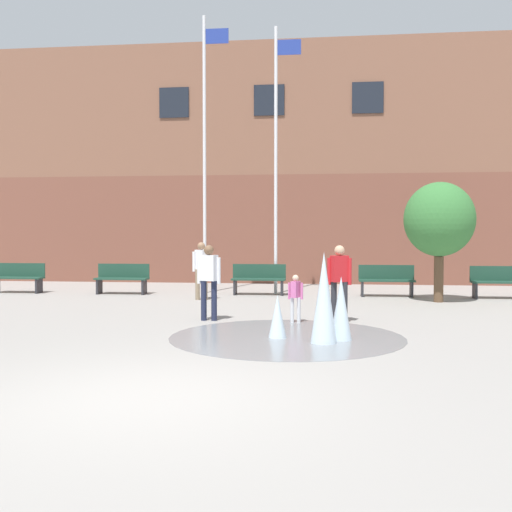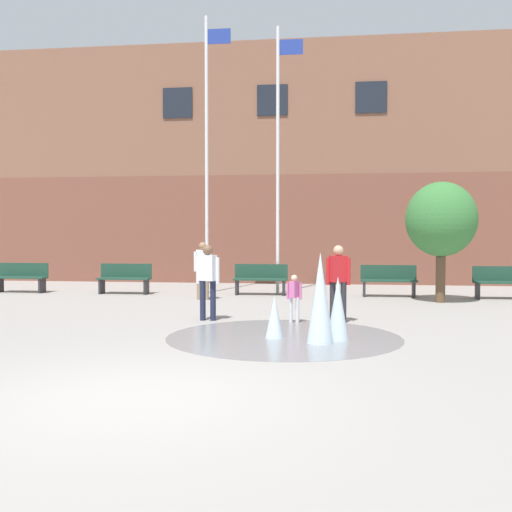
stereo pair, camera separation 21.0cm
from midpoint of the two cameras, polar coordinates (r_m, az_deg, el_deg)
name	(u,v)px [view 2 (the right image)]	position (r m, az deg, el deg)	size (l,w,h in m)	color
ground_plane	(133,397)	(7.02, -10.78, -13.05)	(100.00, 100.00, 0.00)	gray
library_building	(280,171)	(24.86, 2.52, 8.11)	(36.00, 6.05, 8.80)	brown
splash_fountain	(311,311)	(10.32, 5.85, -5.21)	(4.16, 4.16, 1.53)	gray
park_bench_far_left	(22,277)	(19.89, -21.13, -1.87)	(1.60, 0.44, 0.91)	#28282D
park_bench_center	(125,278)	(18.53, -12.08, -2.06)	(1.60, 0.44, 0.91)	#28282D
park_bench_under_right_flagpole	(261,279)	(17.83, 0.78, -2.18)	(1.60, 0.44, 0.91)	#28282D
park_bench_near_trashcan	(389,280)	(17.75, 12.85, -2.25)	(1.60, 0.44, 0.91)	#28282D
park_bench_far_right	(503,282)	(18.10, 22.78, -2.29)	(1.60, 0.44, 0.91)	#28282D
adult_watching	(203,266)	(16.54, -4.73, -0.95)	(0.50, 0.37, 1.59)	#89755B
adult_near_bench	(208,276)	(12.60, -4.13, -1.94)	(0.50, 0.30, 1.59)	#1E233D
teen_by_trashcan	(338,277)	(12.39, 8.32, -2.02)	(0.50, 0.34, 1.59)	#28282D
child_with_pink_shirt	(294,295)	(12.30, 4.15, -3.70)	(0.31, 0.24, 0.99)	silver
flagpole_left	(207,147)	(18.62, -4.31, 10.28)	(0.80, 0.10, 8.42)	silver
flagpole_right	(279,153)	(18.27, 2.52, 9.78)	(0.80, 0.10, 8.01)	silver
street_tree_near_building	(441,220)	(16.59, 17.57, 3.30)	(1.86, 1.86, 3.19)	brown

